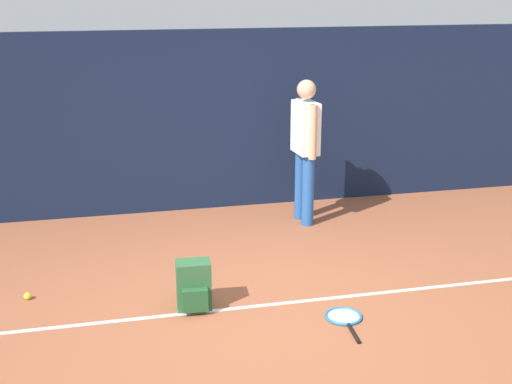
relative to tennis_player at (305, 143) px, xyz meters
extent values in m
plane|color=#9E5638|center=(-1.00, -2.21, -0.97)|extent=(12.00, 12.00, 0.00)
cube|color=#141E38|center=(-1.00, 0.79, 0.14)|extent=(10.00, 0.10, 2.22)
cube|color=white|center=(-1.00, -2.02, -0.96)|extent=(9.00, 0.05, 0.00)
cylinder|color=#2659A5|center=(0.01, -0.12, -0.54)|extent=(0.14, 0.14, 0.85)
cylinder|color=#2659A5|center=(-0.01, 0.12, -0.54)|extent=(0.14, 0.14, 0.85)
cube|color=white|center=(0.00, 0.00, 0.18)|extent=(0.25, 0.42, 0.60)
sphere|color=#D8A884|center=(0.00, 0.00, 0.62)|extent=(0.22, 0.22, 0.22)
cylinder|color=#D8A884|center=(0.02, -0.22, 0.17)|extent=(0.09, 0.09, 0.62)
cylinder|color=#D8A884|center=(-0.02, 0.22, 0.17)|extent=(0.09, 0.09, 0.62)
cylinder|color=black|center=(-0.38, -2.69, -0.95)|extent=(0.05, 0.30, 0.03)
torus|color=#1E72BF|center=(-0.36, -2.39, -0.95)|extent=(0.35, 0.35, 0.02)
cylinder|color=#B2B2B2|center=(-0.36, -2.39, -0.95)|extent=(0.29, 0.29, 0.00)
cube|color=#2D6038|center=(-1.59, -1.92, -0.75)|extent=(0.31, 0.22, 0.44)
cube|color=#23562D|center=(-1.60, -2.06, -0.83)|extent=(0.22, 0.09, 0.20)
sphere|color=#CCE033|center=(-3.05, -1.42, -0.93)|extent=(0.07, 0.07, 0.07)
camera|label=1|loc=(-2.26, -7.30, 1.82)|focal=47.31mm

